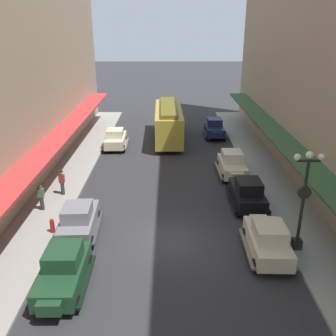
# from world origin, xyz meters

# --- Properties ---
(ground_plane) EXTENTS (200.00, 200.00, 0.00)m
(ground_plane) POSITION_xyz_m (0.00, 0.00, 0.00)
(ground_plane) COLOR #2D2D30
(sidewalk_left) EXTENTS (3.00, 60.00, 0.15)m
(sidewalk_left) POSITION_xyz_m (-7.50, 0.00, 0.07)
(sidewalk_left) COLOR #99968E
(sidewalk_left) RESTS_ON ground
(sidewalk_right) EXTENTS (3.00, 60.00, 0.15)m
(sidewalk_right) POSITION_xyz_m (7.50, 0.00, 0.07)
(sidewalk_right) COLOR #99968E
(sidewalk_right) RESTS_ON ground
(parked_car_0) EXTENTS (2.19, 4.28, 1.84)m
(parked_car_0) POSITION_xyz_m (4.72, 9.08, 0.94)
(parked_car_0) COLOR beige
(parked_car_0) RESTS_ON ground
(parked_car_1) EXTENTS (2.30, 4.32, 1.84)m
(parked_car_1) POSITION_xyz_m (-4.88, 0.59, 0.94)
(parked_car_1) COLOR slate
(parked_car_1) RESTS_ON ground
(parked_car_2) EXTENTS (2.17, 4.27, 1.84)m
(parked_car_2) POSITION_xyz_m (4.61, 19.46, 0.94)
(parked_car_2) COLOR #19234C
(parked_car_2) RESTS_ON ground
(parked_car_3) EXTENTS (2.18, 4.27, 1.84)m
(parked_car_3) POSITION_xyz_m (4.87, 4.01, 0.94)
(parked_car_3) COLOR black
(parked_car_3) RESTS_ON ground
(parked_car_4) EXTENTS (2.21, 4.28, 1.84)m
(parked_car_4) POSITION_xyz_m (4.77, -1.36, 0.94)
(parked_car_4) COLOR beige
(parked_car_4) RESTS_ON ground
(parked_car_5) EXTENTS (2.18, 4.28, 1.84)m
(parked_car_5) POSITION_xyz_m (-4.56, -3.77, 0.94)
(parked_car_5) COLOR #193D23
(parked_car_5) RESTS_ON ground
(parked_car_6) EXTENTS (2.23, 4.29, 1.84)m
(parked_car_6) POSITION_xyz_m (-4.89, 15.74, 0.94)
(parked_car_6) COLOR beige
(parked_car_6) RESTS_ON ground
(streetcar) EXTENTS (2.69, 9.65, 3.46)m
(streetcar) POSITION_xyz_m (-0.04, 18.30, 1.90)
(streetcar) COLOR gold
(streetcar) RESTS_ON ground
(lamp_post_with_clock) EXTENTS (1.42, 0.44, 5.16)m
(lamp_post_with_clock) POSITION_xyz_m (6.40, -0.92, 2.99)
(lamp_post_with_clock) COLOR black
(lamp_post_with_clock) RESTS_ON sidewalk_right
(fire_hydrant) EXTENTS (0.24, 0.24, 0.82)m
(fire_hydrant) POSITION_xyz_m (-6.35, 0.62, 0.56)
(fire_hydrant) COLOR #B21E19
(fire_hydrant) RESTS_ON sidewalk_left
(pedestrian_0) EXTENTS (0.36, 0.24, 1.64)m
(pedestrian_0) POSITION_xyz_m (-7.73, 3.24, 0.99)
(pedestrian_0) COLOR #2D2D33
(pedestrian_0) RESTS_ON sidewalk_left
(pedestrian_1) EXTENTS (0.36, 0.28, 1.67)m
(pedestrian_1) POSITION_xyz_m (-7.05, 5.43, 1.01)
(pedestrian_1) COLOR #2D2D33
(pedestrian_1) RESTS_ON sidewalk_left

